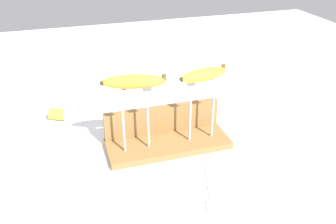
# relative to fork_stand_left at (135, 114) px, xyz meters

# --- Properties ---
(ground_plane) EXTENTS (3.00, 3.00, 0.00)m
(ground_plane) POSITION_rel_fork_stand_left_xyz_m (0.10, 0.01, -0.14)
(ground_plane) COLOR silver
(wooden_board) EXTENTS (0.37, 0.14, 0.02)m
(wooden_board) POSITION_rel_fork_stand_left_xyz_m (0.10, 0.01, -0.13)
(wooden_board) COLOR olive
(wooden_board) RESTS_ON ground
(board_backstop) EXTENTS (0.37, 0.02, 0.09)m
(board_backstop) POSITION_rel_fork_stand_left_xyz_m (0.10, 0.08, -0.07)
(board_backstop) COLOR olive
(board_backstop) RESTS_ON wooden_board
(fork_stand_left) EXTENTS (0.10, 0.01, 0.20)m
(fork_stand_left) POSITION_rel_fork_stand_left_xyz_m (0.00, 0.00, 0.00)
(fork_stand_left) COLOR #B2B2B7
(fork_stand_left) RESTS_ON wooden_board
(fork_stand_right) EXTENTS (0.10, 0.01, 0.19)m
(fork_stand_right) POSITION_rel_fork_stand_left_xyz_m (0.20, 0.00, -0.00)
(fork_stand_right) COLOR #B2B2B7
(fork_stand_right) RESTS_ON wooden_board
(banana_raised_left) EXTENTS (0.18, 0.08, 0.04)m
(banana_raised_left) POSITION_rel_fork_stand_left_xyz_m (-0.00, 0.00, 0.10)
(banana_raised_left) COLOR gold
(banana_raised_left) RESTS_ON fork_stand_left
(banana_raised_right) EXTENTS (0.16, 0.07, 0.04)m
(banana_raised_right) POSITION_rel_fork_stand_left_xyz_m (0.20, -0.00, 0.09)
(banana_raised_right) COLOR yellow
(banana_raised_right) RESTS_ON fork_stand_right
(fork_fallen_near) EXTENTS (0.07, 0.19, 0.01)m
(fork_fallen_near) POSITION_rel_fork_stand_left_xyz_m (0.14, -0.22, -0.13)
(fork_fallen_near) COLOR #B2B2B7
(fork_fallen_near) RESTS_ON ground
(banana_chunk_near) EXTENTS (0.07, 0.06, 0.04)m
(banana_chunk_near) POSITION_rel_fork_stand_left_xyz_m (-0.21, 0.29, -0.12)
(banana_chunk_near) COLOR #B2C138
(banana_chunk_near) RESTS_ON ground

